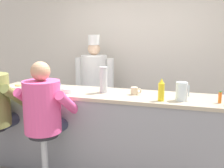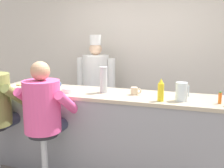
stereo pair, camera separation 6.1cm
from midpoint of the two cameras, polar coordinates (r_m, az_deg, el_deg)
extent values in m
cube|color=beige|center=(4.58, 6.48, 5.88)|extent=(10.00, 0.06, 2.70)
cube|color=gray|center=(3.33, 0.43, -11.04)|extent=(3.11, 0.62, 0.99)
cube|color=tan|center=(3.17, 0.44, -2.37)|extent=(3.17, 0.65, 0.04)
cylinder|color=yellow|center=(2.83, 11.18, -1.78)|extent=(0.07, 0.07, 0.19)
cone|color=yellow|center=(2.81, 11.26, 0.65)|extent=(0.05, 0.05, 0.05)
cylinder|color=orange|center=(2.91, 23.00, -2.86)|extent=(0.03, 0.03, 0.11)
cylinder|color=#287F2D|center=(2.90, 23.09, -1.65)|extent=(0.02, 0.02, 0.01)
cylinder|color=silver|center=(2.89, 15.44, -1.62)|extent=(0.12, 0.12, 0.20)
cube|color=silver|center=(2.88, 16.90, -1.52)|extent=(0.01, 0.01, 0.12)
cylinder|color=white|center=(3.75, -19.03, -0.48)|extent=(0.24, 0.24, 0.02)
ellipsoid|color=#E0BC60|center=(3.74, -19.05, -0.13)|extent=(0.11, 0.08, 0.03)
cylinder|color=white|center=(3.24, -8.99, -1.34)|extent=(0.17, 0.17, 0.06)
cylinder|color=#4C7AB2|center=(3.56, -11.80, -0.07)|extent=(0.09, 0.09, 0.09)
torus|color=#4C7AB2|center=(3.53, -10.95, -0.05)|extent=(0.07, 0.02, 0.07)
cylinder|color=beige|center=(3.10, 5.41, -1.52)|extent=(0.08, 0.08, 0.09)
torus|color=beige|center=(3.08, 6.42, -1.50)|extent=(0.06, 0.02, 0.06)
cylinder|color=#B7BABF|center=(3.18, -1.29, 0.85)|extent=(0.10, 0.10, 0.31)
cylinder|color=silver|center=(3.15, -1.30, 3.68)|extent=(0.10, 0.10, 0.01)
cylinder|color=#33384C|center=(3.52, -20.22, -7.10)|extent=(0.16, 0.43, 0.16)
cylinder|color=olive|center=(3.27, -19.36, -2.60)|extent=(0.11, 0.46, 0.37)
cylinder|color=#B2B5BA|center=(3.17, -13.88, -15.63)|extent=(0.07, 0.07, 0.63)
cylinder|color=#232328|center=(3.05, -14.15, -10.35)|extent=(0.33, 0.33, 0.05)
cylinder|color=#33384C|center=(3.24, -13.75, -8.28)|extent=(0.15, 0.40, 0.15)
cylinder|color=#33384C|center=(3.14, -10.62, -8.76)|extent=(0.15, 0.40, 0.15)
cylinder|color=#E54C8C|center=(2.95, -14.42, -4.72)|extent=(0.40, 0.40, 0.57)
cylinder|color=#E54C8C|center=(3.18, -17.16, -3.25)|extent=(0.10, 0.43, 0.35)
cylinder|color=#E54C8C|center=(2.91, -9.03, -4.14)|extent=(0.10, 0.43, 0.35)
sphere|color=tan|center=(2.88, -14.77, 2.77)|extent=(0.21, 0.21, 0.21)
cube|color=#232328|center=(4.51, -3.05, -6.46)|extent=(0.33, 0.18, 0.80)
cube|color=white|center=(4.42, -3.31, -4.66)|extent=(0.30, 0.02, 0.48)
cylinder|color=white|center=(4.36, -3.14, 2.36)|extent=(0.43, 0.43, 0.60)
sphere|color=#DBB28E|center=(4.32, -3.20, 7.65)|extent=(0.21, 0.21, 0.21)
cylinder|color=white|center=(4.31, -3.22, 9.57)|extent=(0.19, 0.19, 0.16)
cylinder|color=white|center=(4.47, -6.44, 2.47)|extent=(0.12, 0.12, 0.51)
cylinder|color=white|center=(4.26, 0.32, 2.15)|extent=(0.12, 0.12, 0.51)
camera|label=1|loc=(0.03, -89.44, 0.11)|focal=42.00mm
camera|label=2|loc=(0.03, 90.56, -0.11)|focal=42.00mm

